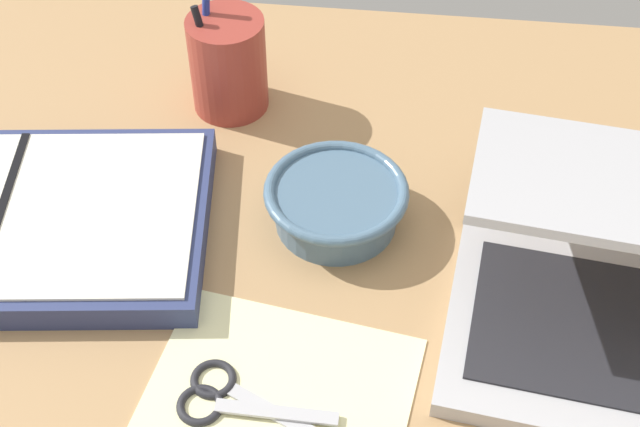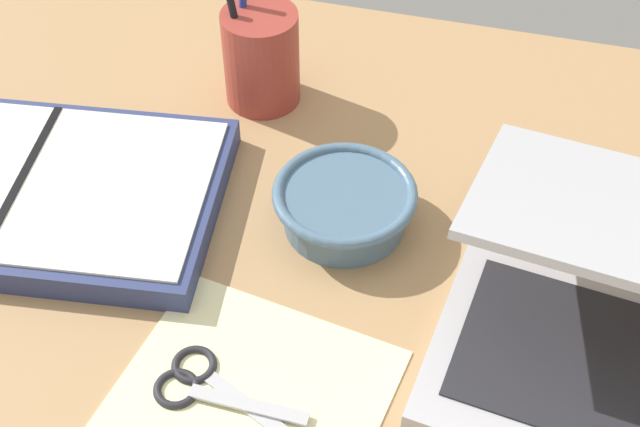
% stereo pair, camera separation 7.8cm
% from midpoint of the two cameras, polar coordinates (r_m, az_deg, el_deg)
% --- Properties ---
extents(desk_top, '(1.40, 1.00, 0.02)m').
position_cam_midpoint_polar(desk_top, '(0.80, -5.44, -7.86)').
color(desk_top, tan).
rests_on(desk_top, ground).
extents(bowl, '(0.14, 0.14, 0.05)m').
position_cam_midpoint_polar(bowl, '(0.85, -1.58, 0.59)').
color(bowl, slate).
rests_on(bowl, desk_top).
extents(pen_cup, '(0.08, 0.08, 0.15)m').
position_cam_midpoint_polar(pen_cup, '(0.98, -8.24, 9.37)').
color(pen_cup, '#9E382D').
rests_on(pen_cup, desk_top).
extents(planner, '(0.41, 0.28, 0.03)m').
position_cam_midpoint_polar(planner, '(0.91, -21.82, -0.58)').
color(planner, navy).
rests_on(planner, desk_top).
extents(scissors, '(0.13, 0.07, 0.01)m').
position_cam_midpoint_polar(scissors, '(0.75, -9.17, -11.73)').
color(scissors, '#B7B7BC').
rests_on(scissors, desk_top).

